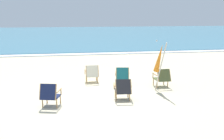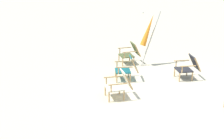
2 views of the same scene
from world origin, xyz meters
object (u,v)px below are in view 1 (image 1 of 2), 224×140
Objects in this scene: beach_chair_back_left at (92,73)px; beach_chair_front_right at (162,77)px; umbrella_furled_orange at (159,59)px; beach_chair_back_right at (122,76)px; beach_chair_mid_center at (123,89)px; beach_chair_front_left at (50,94)px.

beach_chair_front_right is (2.79, -1.20, -0.00)m from beach_chair_back_left.
beach_chair_front_right is 0.40× the size of umbrella_furled_orange.
umbrella_furled_orange is at bearing -43.03° from beach_chair_back_right.
beach_chair_back_right is (1.23, -0.62, -0.00)m from beach_chair_back_left.
umbrella_furled_orange reaches higher than beach_chair_back_right.
beach_chair_mid_center is (-1.95, -1.38, -0.00)m from beach_chair_front_right.
beach_chair_back_left is 1.01× the size of beach_chair_front_right.
beach_chair_front_right is at bearing 20.43° from beach_chair_front_left.
beach_chair_back_right is at bearing 78.73° from beach_chair_mid_center.
beach_chair_back_right is 1.87m from umbrella_furled_orange.
beach_chair_front_left reaches higher than beach_chair_back_left.
beach_chair_front_left is (-1.63, -2.85, 0.01)m from beach_chair_back_left.
beach_chair_front_left is 1.03× the size of beach_chair_mid_center.
beach_chair_back_left is at bearing 108.02° from beach_chair_mid_center.
beach_chair_front_left is 1.00× the size of beach_chair_back_right.
beach_chair_mid_center is (0.84, -2.59, -0.00)m from beach_chair_back_left.
beach_chair_front_left reaches higher than beach_chair_mid_center.
beach_chair_front_left is at bearing -119.71° from beach_chair_back_left.
beach_chair_mid_center is 0.40× the size of umbrella_furled_orange.
beach_chair_front_left is 4.30m from umbrella_furled_orange.
umbrella_furled_orange is at bearing -123.04° from beach_chair_front_right.
beach_chair_back_right is (2.86, 2.23, -0.01)m from beach_chair_front_left.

